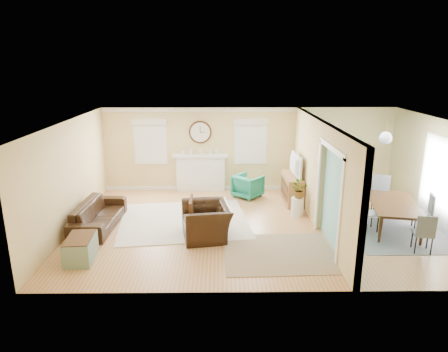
{
  "coord_description": "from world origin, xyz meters",
  "views": [
    {
      "loc": [
        -0.92,
        -9.22,
        3.91
      ],
      "look_at": [
        -0.8,
        0.3,
        1.2
      ],
      "focal_mm": 32.0,
      "sensor_mm": 36.0,
      "label": 1
    }
  ],
  "objects": [
    {
      "name": "dining_chair_e",
      "position": [
        3.96,
        -0.3,
        0.53
      ],
      "size": [
        0.49,
        0.49,
        0.91
      ],
      "color": "slate",
      "rests_on": "floor"
    },
    {
      "name": "french_doors",
      "position": [
        4.45,
        0.0,
        1.1
      ],
      "size": [
        0.06,
        1.7,
        2.2
      ],
      "color": "white",
      "rests_on": "ground"
    },
    {
      "name": "trunk",
      "position": [
        -3.76,
        -1.75,
        0.25
      ],
      "size": [
        0.59,
        0.9,
        0.5
      ],
      "color": "gray",
      "rests_on": "floor"
    },
    {
      "name": "dining_table",
      "position": [
        3.31,
        -0.26,
        0.34
      ],
      "size": [
        1.41,
        2.08,
        0.67
      ],
      "primitive_type": "imported",
      "rotation": [
        0.0,
        0.0,
        1.38
      ],
      "color": "#492D17",
      "rests_on": "floor"
    },
    {
      "name": "window_right",
      "position": [
        0.05,
        2.95,
        1.66
      ],
      "size": [
        1.05,
        0.13,
        1.42
      ],
      "color": "white",
      "rests_on": "wall_back"
    },
    {
      "name": "wall_left",
      "position": [
        -4.5,
        0.0,
        1.3
      ],
      "size": [
        0.02,
        6.0,
        2.6
      ],
      "primitive_type": "cube",
      "color": "tan",
      "rests_on": "ground"
    },
    {
      "name": "green_chair",
      "position": [
        -0.06,
        2.2,
        0.34
      ],
      "size": [
        1.05,
        1.05,
        0.69
      ],
      "primitive_type": "imported",
      "rotation": [
        0.0,
        0.0,
        2.42
      ],
      "color": "#12634C",
      "rests_on": "floor"
    },
    {
      "name": "rug_cream",
      "position": [
        -1.83,
        0.34,
        0.01
      ],
      "size": [
        3.52,
        3.15,
        0.02
      ],
      "primitive_type": "cube",
      "rotation": [
        0.0,
        0.0,
        0.13
      ],
      "color": "beige",
      "rests_on": "floor"
    },
    {
      "name": "rug_grey",
      "position": [
        3.31,
        -0.26,
        0.01
      ],
      "size": [
        2.23,
        2.79,
        0.01
      ],
      "primitive_type": "cube",
      "color": "slate",
      "rests_on": "floor"
    },
    {
      "name": "wall_front",
      "position": [
        0.0,
        -3.0,
        1.3
      ],
      "size": [
        9.0,
        0.02,
        2.6
      ],
      "primitive_type": "cube",
      "color": "tan",
      "rests_on": "ground"
    },
    {
      "name": "dining_chair_w",
      "position": [
        2.67,
        -0.32,
        0.53
      ],
      "size": [
        0.43,
        0.43,
        0.91
      ],
      "color": "white",
      "rests_on": "floor"
    },
    {
      "name": "partition",
      "position": [
        1.51,
        0.28,
        1.36
      ],
      "size": [
        0.17,
        6.0,
        2.6
      ],
      "color": "tan",
      "rests_on": "ground"
    },
    {
      "name": "wall_right",
      "position": [
        4.5,
        0.0,
        1.3
      ],
      "size": [
        0.02,
        6.0,
        2.6
      ],
      "primitive_type": "cube",
      "color": "tan",
      "rests_on": "ground"
    },
    {
      "name": "ceiling",
      "position": [
        0.0,
        0.0,
        2.6
      ],
      "size": [
        9.0,
        6.0,
        0.02
      ],
      "primitive_type": "cube",
      "color": "white",
      "rests_on": "wall_back"
    },
    {
      "name": "tv",
      "position": [
        1.17,
        1.75,
        1.11
      ],
      "size": [
        0.2,
        1.08,
        0.62
      ],
      "primitive_type": "imported",
      "rotation": [
        0.0,
        0.0,
        1.62
      ],
      "color": "black",
      "rests_on": "credenza"
    },
    {
      "name": "window_left",
      "position": [
        -3.05,
        2.95,
        1.66
      ],
      "size": [
        1.05,
        0.13,
        1.42
      ],
      "color": "white",
      "rests_on": "wall_back"
    },
    {
      "name": "wall_back",
      "position": [
        0.0,
        3.0,
        1.3
      ],
      "size": [
        9.0,
        0.02,
        2.6
      ],
      "primitive_type": "cube",
      "color": "tan",
      "rests_on": "ground"
    },
    {
      "name": "potted_plant",
      "position": [
        1.15,
        0.68,
        0.72
      ],
      "size": [
        0.55,
        0.55,
        0.47
      ],
      "primitive_type": "imported",
      "rotation": [
        0.0,
        0.0,
        2.32
      ],
      "color": "#337F33",
      "rests_on": "garden_stool"
    },
    {
      "name": "pendant",
      "position": [
        3.0,
        0.0,
        2.2
      ],
      "size": [
        0.3,
        0.3,
        0.55
      ],
      "color": "gold",
      "rests_on": "ceiling"
    },
    {
      "name": "garden_stool",
      "position": [
        1.15,
        0.68,
        0.24
      ],
      "size": [
        0.33,
        0.33,
        0.49
      ],
      "primitive_type": "cylinder",
      "color": "white",
      "rests_on": "floor"
    },
    {
      "name": "dining_chair_s",
      "position": [
        3.41,
        -1.46,
        0.51
      ],
      "size": [
        0.46,
        0.46,
        0.87
      ],
      "color": "slate",
      "rests_on": "floor"
    },
    {
      "name": "rug_jute",
      "position": [
        0.35,
        -1.51,
        0.01
      ],
      "size": [
        2.42,
        2.01,
        0.01
      ],
      "primitive_type": "cube",
      "rotation": [
        0.0,
        0.0,
        0.03
      ],
      "color": "#99815F",
      "rests_on": "floor"
    },
    {
      "name": "dining_chair_n",
      "position": [
        3.38,
        0.76,
        0.61
      ],
      "size": [
        0.55,
        0.55,
        1.03
      ],
      "color": "slate",
      "rests_on": "floor"
    },
    {
      "name": "floor",
      "position": [
        0.0,
        0.0,
        0.0
      ],
      "size": [
        9.0,
        9.0,
        0.0
      ],
      "primitive_type": "plane",
      "color": "#A7783C",
      "rests_on": "ground"
    },
    {
      "name": "credenza",
      "position": [
        1.19,
        1.75,
        0.4
      ],
      "size": [
        0.46,
        1.36,
        0.8
      ],
      "color": "#9A7343",
      "rests_on": "floor"
    },
    {
      "name": "eames_chair",
      "position": [
        -1.21,
        -0.65,
        0.39
      ],
      "size": [
        1.24,
        1.36,
        0.78
      ],
      "primitive_type": "imported",
      "rotation": [
        0.0,
        0.0,
        -1.4
      ],
      "color": "black",
      "rests_on": "floor"
    },
    {
      "name": "sofa",
      "position": [
        -3.89,
        -0.01,
        0.31
      ],
      "size": [
        0.91,
        2.18,
        0.63
      ],
      "primitive_type": "imported",
      "rotation": [
        0.0,
        0.0,
        1.54
      ],
      "color": "black",
      "rests_on": "floor"
    },
    {
      "name": "fireplace",
      "position": [
        -1.5,
        2.88,
        0.6
      ],
      "size": [
        1.7,
        0.3,
        1.17
      ],
      "color": "white",
      "rests_on": "ground"
    },
    {
      "name": "wall_clock",
      "position": [
        -1.5,
        2.97,
        1.85
      ],
      "size": [
        0.7,
        0.07,
        0.7
      ],
      "color": "#492D17",
      "rests_on": "wall_back"
    }
  ]
}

